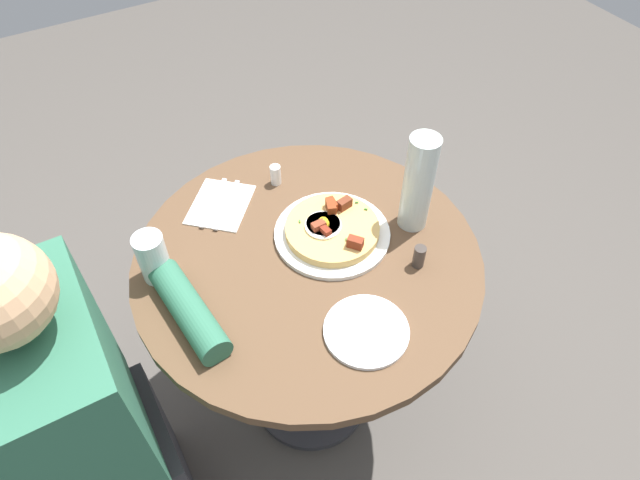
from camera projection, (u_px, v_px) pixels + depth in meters
name	position (u px, v px, depth m)	size (l,w,h in m)	color
ground_plane	(311.00, 396.00, 1.86)	(6.00, 6.00, 0.00)	#4C4742
dining_table	(309.00, 298.00, 1.45)	(0.83, 0.83, 0.73)	brown
person_seated	(98.00, 431.00, 1.26)	(0.38, 0.47, 1.14)	#2D2D33
pizza_plate	(332.00, 234.00, 1.36)	(0.28, 0.28, 0.01)	white
breakfast_pizza	(332.00, 228.00, 1.34)	(0.23, 0.23, 0.05)	tan
bread_plate	(366.00, 331.00, 1.18)	(0.18, 0.18, 0.01)	white
napkin	(220.00, 205.00, 1.43)	(0.17, 0.14, 0.00)	white
fork	(227.00, 204.00, 1.43)	(0.18, 0.01, 0.01)	silver
knife	(214.00, 202.00, 1.43)	(0.18, 0.01, 0.01)	silver
water_glass	(153.00, 257.00, 1.24)	(0.07, 0.07, 0.13)	silver
water_bottle	(418.00, 184.00, 1.30)	(0.07, 0.07, 0.26)	silver
salt_shaker	(276.00, 175.00, 1.47)	(0.03, 0.03, 0.06)	white
pepper_shaker	(419.00, 257.00, 1.28)	(0.03, 0.03, 0.06)	#3F3833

